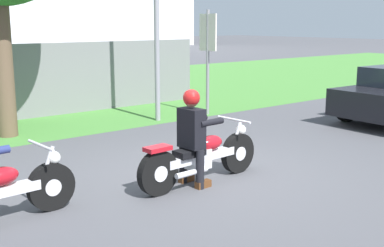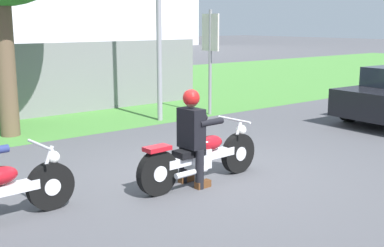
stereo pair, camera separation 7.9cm
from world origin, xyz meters
name	(u,v)px [view 1 (the left image)]	position (x,y,z in m)	size (l,w,h in m)	color
ground	(201,175)	(0.00, 0.00, 0.00)	(120.00, 120.00, 0.00)	#4C4C51
motorcycle_lead	(201,157)	(-0.25, -0.30, 0.38)	(2.18, 0.66, 0.87)	black
rider_lead	(192,130)	(-0.42, -0.30, 0.81)	(0.56, 0.48, 1.39)	black
sign_banner	(208,46)	(3.40, 3.77, 1.72)	(0.08, 0.60, 2.60)	gray
fence_segment	(84,77)	(1.18, 6.09, 0.90)	(7.00, 0.06, 1.80)	slate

